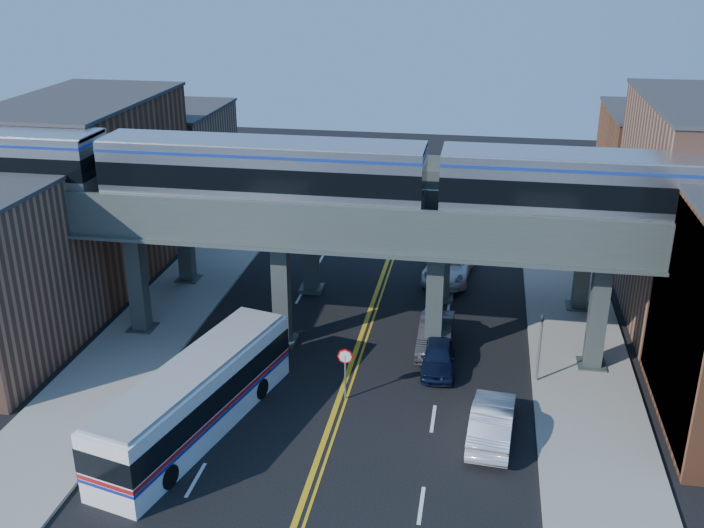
% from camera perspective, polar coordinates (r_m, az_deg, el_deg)
% --- Properties ---
extents(ground, '(120.00, 120.00, 0.00)m').
position_cam_1_polar(ground, '(34.96, -1.87, -12.26)').
color(ground, black).
rests_on(ground, ground).
extents(sidewalk_west, '(5.00, 70.00, 0.16)m').
position_cam_1_polar(sidewalk_west, '(46.42, -13.40, -3.60)').
color(sidewalk_west, gray).
rests_on(sidewalk_west, ground).
extents(sidewalk_east, '(5.00, 70.00, 0.16)m').
position_cam_1_polar(sidewalk_east, '(43.33, 16.06, -5.82)').
color(sidewalk_east, gray).
rests_on(sidewalk_east, ground).
extents(building_west_b, '(8.00, 14.00, 11.00)m').
position_cam_1_polar(building_west_b, '(52.54, -18.51, 5.21)').
color(building_west_b, brown).
rests_on(building_west_b, ground).
extents(building_west_c, '(8.00, 10.00, 8.00)m').
position_cam_1_polar(building_west_c, '(64.23, -13.06, 7.33)').
color(building_west_c, brown).
rests_on(building_west_c, ground).
extents(building_east_c, '(8.00, 10.00, 9.00)m').
position_cam_1_polar(building_east_c, '(60.53, 21.50, 5.96)').
color(building_east_c, brown).
rests_on(building_east_c, ground).
extents(mural_panel, '(0.10, 9.50, 9.50)m').
position_cam_1_polar(mural_panel, '(36.55, 22.41, -3.88)').
color(mural_panel, teal).
rests_on(mural_panel, ground).
extents(elevated_viaduct_near, '(52.00, 3.60, 7.40)m').
position_cam_1_polar(elevated_viaduct_near, '(39.05, 0.37, 2.25)').
color(elevated_viaduct_near, '#394240').
rests_on(elevated_viaduct_near, ground).
extents(elevated_viaduct_far, '(52.00, 3.60, 7.40)m').
position_cam_1_polar(elevated_viaduct_far, '(45.62, 1.82, 5.18)').
color(elevated_viaduct_far, '#394240').
rests_on(elevated_viaduct_far, ground).
extents(transit_train, '(49.70, 3.12, 3.64)m').
position_cam_1_polar(transit_train, '(39.20, -6.53, 6.62)').
color(transit_train, black).
rests_on(transit_train, elevated_viaduct_near).
extents(stop_sign, '(0.76, 0.09, 2.63)m').
position_cam_1_polar(stop_sign, '(36.48, -0.49, -7.41)').
color(stop_sign, slate).
rests_on(stop_sign, ground).
extents(traffic_signal, '(0.15, 0.18, 4.10)m').
position_cam_1_polar(traffic_signal, '(38.54, 13.53, -5.46)').
color(traffic_signal, slate).
rests_on(traffic_signal, ground).
extents(transit_bus, '(5.47, 12.28, 3.09)m').
position_cam_1_polar(transit_bus, '(35.05, -11.26, -9.54)').
color(transit_bus, white).
rests_on(transit_bus, ground).
extents(car_lane_a, '(1.89, 4.27, 1.43)m').
position_cam_1_polar(car_lane_a, '(39.66, 6.28, -6.70)').
color(car_lane_a, black).
rests_on(car_lane_a, ground).
extents(car_lane_b, '(1.75, 4.92, 1.62)m').
position_cam_1_polar(car_lane_b, '(41.51, 6.08, -5.16)').
color(car_lane_b, '#272729').
rests_on(car_lane_b, ground).
extents(car_lane_c, '(3.31, 6.23, 1.67)m').
position_cam_1_polar(car_lane_c, '(50.37, 7.03, -0.13)').
color(car_lane_c, white).
rests_on(car_lane_c, ground).
extents(car_lane_d, '(2.44, 5.41, 1.54)m').
position_cam_1_polar(car_lane_d, '(57.05, 7.01, 2.50)').
color(car_lane_d, silver).
rests_on(car_lane_d, ground).
extents(car_parked_curb, '(2.14, 5.18, 1.67)m').
position_cam_1_polar(car_parked_curb, '(34.76, 10.13, -11.22)').
color(car_parked_curb, silver).
rests_on(car_parked_curb, ground).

